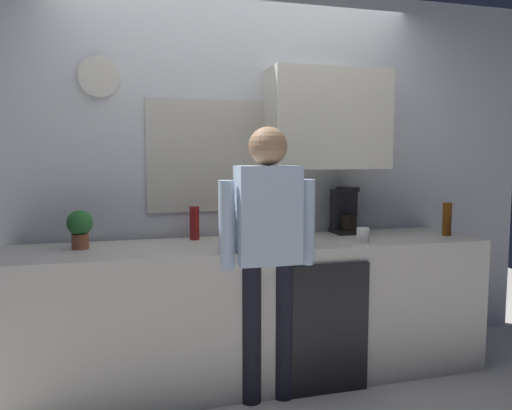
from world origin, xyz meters
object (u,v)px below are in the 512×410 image
(bottle_red_vinegar, at_px, (194,223))
(person_at_sink, at_px, (268,241))
(cup_white_mug, at_px, (363,235))
(dish_soap, at_px, (257,230))
(bottle_amber_beer, at_px, (447,219))
(potted_plant, at_px, (80,227))
(coffee_maker, at_px, (346,212))
(bottle_clear_soda, at_px, (286,224))
(mixing_bowl, at_px, (243,232))

(bottle_red_vinegar, relative_size, person_at_sink, 0.14)
(cup_white_mug, xyz_separation_m, dish_soap, (-0.64, 0.20, 0.03))
(bottle_amber_beer, relative_size, person_at_sink, 0.14)
(cup_white_mug, height_order, potted_plant, potted_plant)
(bottle_red_vinegar, bearing_deg, dish_soap, -28.07)
(coffee_maker, xyz_separation_m, dish_soap, (-0.71, -0.21, -0.07))
(bottle_amber_beer, bearing_deg, bottle_clear_soda, -175.52)
(bottle_clear_soda, xyz_separation_m, mixing_bowl, (-0.17, 0.38, -0.10))
(dish_soap, bearing_deg, bottle_amber_beer, -3.89)
(mixing_bowl, distance_m, dish_soap, 0.20)
(person_at_sink, bearing_deg, bottle_red_vinegar, 130.51)
(mixing_bowl, bearing_deg, coffee_maker, 1.28)
(bottle_red_vinegar, bearing_deg, bottle_clear_soda, -37.63)
(coffee_maker, height_order, cup_white_mug, coffee_maker)
(coffee_maker, distance_m, bottle_amber_beer, 0.69)
(bottle_amber_beer, distance_m, person_at_sink, 1.38)
(coffee_maker, height_order, mixing_bowl, coffee_maker)
(coffee_maker, xyz_separation_m, cup_white_mug, (-0.07, -0.41, -0.10))
(cup_white_mug, distance_m, person_at_sink, 0.68)
(bottle_red_vinegar, height_order, mixing_bowl, bottle_red_vinegar)
(bottle_clear_soda, xyz_separation_m, potted_plant, (-1.20, 0.24, -0.01))
(potted_plant, xyz_separation_m, person_at_sink, (1.05, -0.38, -0.07))
(bottle_clear_soda, bearing_deg, dish_soap, 124.08)
(bottle_clear_soda, xyz_separation_m, cup_white_mug, (0.52, -0.01, -0.09))
(person_at_sink, bearing_deg, mixing_bowl, 99.22)
(bottle_amber_beer, height_order, bottle_red_vinegar, bottle_amber_beer)
(coffee_maker, bearing_deg, person_at_sink, -144.32)
(potted_plant, bearing_deg, cup_white_mug, -8.51)
(bottle_red_vinegar, distance_m, dish_soap, 0.43)
(bottle_red_vinegar, xyz_separation_m, person_at_sink, (0.35, -0.52, -0.05))
(bottle_clear_soda, bearing_deg, bottle_red_vinegar, 142.37)
(bottle_clear_soda, distance_m, person_at_sink, 0.22)
(bottle_red_vinegar, height_order, potted_plant, potted_plant)
(mixing_bowl, distance_m, person_at_sink, 0.52)
(coffee_maker, relative_size, bottle_clear_soda, 1.18)
(bottle_red_vinegar, xyz_separation_m, potted_plant, (-0.70, -0.14, 0.02))
(cup_white_mug, distance_m, dish_soap, 0.67)
(bottle_amber_beer, xyz_separation_m, bottle_clear_soda, (-1.21, -0.09, 0.03))
(dish_soap, bearing_deg, coffee_maker, 16.47)
(potted_plant, relative_size, dish_soap, 1.28)
(bottle_amber_beer, xyz_separation_m, dish_soap, (-1.34, 0.09, -0.04))
(bottle_amber_beer, bearing_deg, mixing_bowl, 168.36)
(coffee_maker, height_order, bottle_amber_beer, coffee_maker)
(bottle_amber_beer, xyz_separation_m, cup_white_mug, (-0.70, -0.11, -0.07))
(coffee_maker, distance_m, potted_plant, 1.80)
(bottle_red_vinegar, relative_size, mixing_bowl, 1.00)
(bottle_amber_beer, relative_size, bottle_clear_soda, 0.82)
(cup_white_mug, height_order, dish_soap, dish_soap)
(coffee_maker, relative_size, bottle_amber_beer, 1.43)
(bottle_amber_beer, bearing_deg, dish_soap, 176.11)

